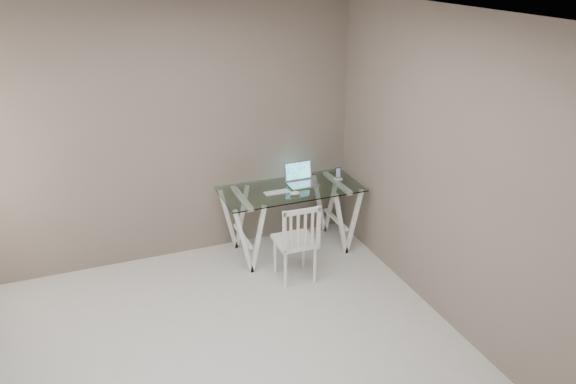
% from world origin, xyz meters
% --- Properties ---
extents(room, '(4.50, 4.52, 2.71)m').
position_xyz_m(room, '(-0.06, 0.02, 1.72)').
color(room, beige).
rests_on(room, ground).
extents(desk, '(1.50, 0.70, 0.75)m').
position_xyz_m(desk, '(1.18, 1.84, 0.38)').
color(desk, silver).
rests_on(desk, ground).
extents(chair, '(0.40, 0.40, 0.85)m').
position_xyz_m(chair, '(1.00, 1.24, 0.47)').
color(chair, white).
rests_on(chair, ground).
extents(laptop, '(0.32, 0.27, 0.22)m').
position_xyz_m(laptop, '(1.33, 1.94, 0.80)').
color(laptop, '#B8B8BC').
rests_on(laptop, desk).
extents(keyboard, '(0.27, 0.12, 0.01)m').
position_xyz_m(keyboard, '(0.99, 1.79, 0.75)').
color(keyboard, silver).
rests_on(keyboard, desk).
extents(mouse, '(0.11, 0.06, 0.03)m').
position_xyz_m(mouse, '(1.16, 1.68, 0.76)').
color(mouse, white).
rests_on(mouse, desk).
extents(phone_dock, '(0.07, 0.07, 0.13)m').
position_xyz_m(phone_dock, '(1.76, 1.89, 0.78)').
color(phone_dock, white).
rests_on(phone_dock, desk).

